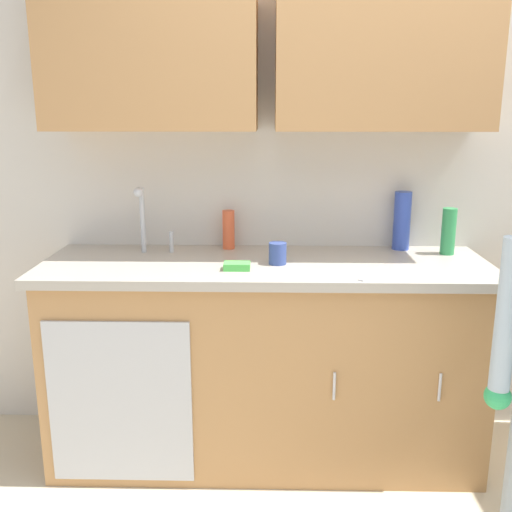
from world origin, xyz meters
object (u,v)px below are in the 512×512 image
(bottle_water_tall, at_px, (402,221))
(sponge, at_px, (237,266))
(bottle_cleaner_spray, at_px, (448,231))
(cup_by_sink, at_px, (278,253))
(sink, at_px, (146,263))
(knife_on_counter, at_px, (372,273))
(bottle_soap, at_px, (229,230))

(bottle_water_tall, height_order, sponge, bottle_water_tall)
(bottle_cleaner_spray, bearing_deg, cup_by_sink, -165.86)
(sink, distance_m, bottle_cleaner_spray, 1.38)
(cup_by_sink, distance_m, sponge, 0.20)
(bottle_cleaner_spray, bearing_deg, sink, -174.15)
(bottle_cleaner_spray, height_order, knife_on_counter, bottle_cleaner_spray)
(sink, distance_m, bottle_water_tall, 1.21)
(bottle_cleaner_spray, distance_m, knife_on_counter, 0.54)
(cup_by_sink, bearing_deg, bottle_water_tall, 26.16)
(bottle_water_tall, bearing_deg, bottle_cleaner_spray, -25.45)
(sink, bearing_deg, bottle_cleaner_spray, 5.85)
(sink, distance_m, bottle_soap, 0.43)
(sink, relative_size, bottle_cleaner_spray, 2.34)
(sponge, bearing_deg, bottle_cleaner_spray, 17.06)
(knife_on_counter, relative_size, sponge, 2.18)
(bottle_cleaner_spray, bearing_deg, sponge, -162.94)
(sink, relative_size, knife_on_counter, 2.08)
(knife_on_counter, bearing_deg, bottle_soap, 85.71)
(bottle_soap, xyz_separation_m, knife_on_counter, (0.61, -0.44, -0.09))
(sink, xyz_separation_m, cup_by_sink, (0.58, -0.06, 0.06))
(bottle_soap, xyz_separation_m, cup_by_sink, (0.23, -0.28, -0.05))
(sink, xyz_separation_m, bottle_soap, (0.35, 0.23, 0.11))
(sponge, bearing_deg, sink, 159.67)
(cup_by_sink, bearing_deg, knife_on_counter, -21.55)
(bottle_soap, relative_size, knife_on_counter, 0.77)
(bottle_soap, distance_m, cup_by_sink, 0.37)
(sink, xyz_separation_m, bottle_cleaner_spray, (1.37, 0.14, 0.12))
(bottle_cleaner_spray, xyz_separation_m, sponge, (-0.96, -0.29, -0.09))
(bottle_soap, distance_m, bottle_water_tall, 0.82)
(sink, distance_m, sponge, 0.44)
(bottle_soap, height_order, bottle_cleaner_spray, bottle_cleaner_spray)
(bottle_soap, bearing_deg, cup_by_sink, -50.85)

